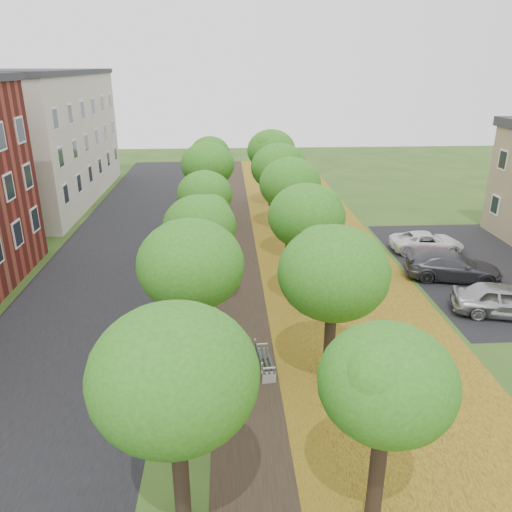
{
  "coord_description": "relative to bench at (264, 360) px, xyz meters",
  "views": [
    {
      "loc": [
        -0.95,
        -9.36,
        10.82
      ],
      "look_at": [
        0.33,
        12.15,
        2.5
      ],
      "focal_mm": 35.0,
      "sensor_mm": 36.0,
      "label": 1
    }
  ],
  "objects": [
    {
      "name": "tree_row_east",
      "position": [
        2.31,
        8.38,
        3.8
      ],
      "size": [
        3.46,
        33.46,
        5.76
      ],
      "color": "black",
      "rests_on": "ground"
    },
    {
      "name": "street_asphalt",
      "position": [
        -7.79,
        8.38,
        -0.44
      ],
      "size": [
        8.0,
        70.0,
        0.01
      ],
      "primitive_type": "cube",
      "color": "black",
      "rests_on": "ground"
    },
    {
      "name": "car_grey",
      "position": [
        10.71,
        7.95,
        0.28
      ],
      "size": [
        5.31,
        3.08,
        1.45
      ],
      "primitive_type": "imported",
      "rotation": [
        0.0,
        0.0,
        1.35
      ],
      "color": "#38393E",
      "rests_on": "ground"
    },
    {
      "name": "tree_row_west",
      "position": [
        -2.49,
        8.38,
        3.8
      ],
      "size": [
        3.46,
        33.46,
        5.76
      ],
      "color": "black",
      "rests_on": "ground"
    },
    {
      "name": "car_silver",
      "position": [
        11.27,
        3.77,
        0.32
      ],
      "size": [
        4.79,
        2.87,
        1.53
      ],
      "primitive_type": "imported",
      "rotation": [
        0.0,
        0.0,
        1.32
      ],
      "color": "#A2A1A6",
      "rests_on": "ground"
    },
    {
      "name": "car_red",
      "position": [
        10.71,
        8.45,
        0.17
      ],
      "size": [
        3.95,
        2.31,
        1.23
      ],
      "primitive_type": "imported",
      "rotation": [
        0.0,
        0.0,
        1.28
      ],
      "color": "maroon",
      "rests_on": "ground"
    },
    {
      "name": "bench",
      "position": [
        0.0,
        0.0,
        0.0
      ],
      "size": [
        0.7,
        1.85,
        0.85
      ],
      "rotation": [
        0.0,
        0.0,
        1.67
      ],
      "color": "#28322B",
      "rests_on": "ground"
    },
    {
      "name": "footpath",
      "position": [
        -0.29,
        8.38,
        -0.44
      ],
      "size": [
        3.2,
        70.0,
        0.01
      ],
      "primitive_type": "cube",
      "color": "black",
      "rests_on": "ground"
    },
    {
      "name": "car_white",
      "position": [
        10.94,
        12.17,
        0.17
      ],
      "size": [
        4.46,
        2.17,
        1.22
      ],
      "primitive_type": "imported",
      "rotation": [
        0.0,
        0.0,
        1.54
      ],
      "color": "silver",
      "rests_on": "ground"
    },
    {
      "name": "leaf_verge",
      "position": [
        4.71,
        8.38,
        -0.44
      ],
      "size": [
        7.5,
        70.0,
        0.01
      ],
      "primitive_type": "cube",
      "color": "#AD901F",
      "rests_on": "ground"
    },
    {
      "name": "building_cream",
      "position": [
        -17.29,
        26.38,
        4.76
      ],
      "size": [
        10.3,
        20.3,
        10.4
      ],
      "color": "beige",
      "rests_on": "ground"
    },
    {
      "name": "parking_lot",
      "position": [
        13.21,
        9.38,
        -0.44
      ],
      "size": [
        9.0,
        16.0,
        0.01
      ],
      "primitive_type": "cube",
      "color": "black",
      "rests_on": "ground"
    }
  ]
}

